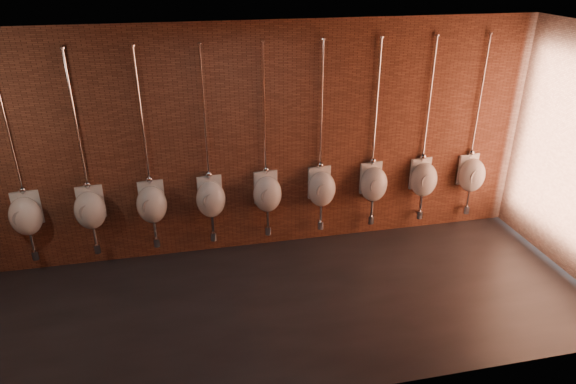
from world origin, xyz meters
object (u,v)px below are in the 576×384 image
Objects in this scene: urinal_4 at (211,198)px; urinal_8 at (424,178)px; urinal_3 at (152,203)px; urinal_7 at (374,183)px; urinal_2 at (90,209)px; urinal_5 at (267,193)px; urinal_1 at (26,215)px; urinal_9 at (472,174)px; urinal_6 at (321,188)px.

urinal_4 is 1.00× the size of urinal_8.
urinal_3 and urinal_4 have the same top height.
urinal_7 is (2.36, 0.00, 0.00)m from urinal_4.
urinal_8 is (0.79, 0.00, 0.00)m from urinal_7.
urinal_7 is 0.79m from urinal_8.
urinal_4 is (0.79, 0.00, 0.00)m from urinal_3.
urinal_5 is at bearing 0.00° from urinal_2.
urinal_3 is 0.79m from urinal_4.
urinal_5 is (3.15, 0.00, 0.00)m from urinal_1.
urinal_2 is 4.73m from urinal_8.
urinal_8 is at bearing 0.00° from urinal_1.
urinal_4 is at bearing 180.00° from urinal_5.
urinal_1 is 0.79m from urinal_2.
urinal_4 is 3.15m from urinal_8.
urinal_4 is 3.94m from urinal_9.
urinal_9 is at bearing 0.00° from urinal_7.
urinal_2 is 5.52m from urinal_9.
urinal_3 is at bearing 180.00° from urinal_4.
urinal_6 is (1.58, 0.00, 0.00)m from urinal_4.
urinal_6 is 1.00× the size of urinal_8.
urinal_3 is at bearing 180.00° from urinal_6.
urinal_3 is at bearing 180.00° from urinal_8.
urinal_8 is (4.73, 0.00, 0.00)m from urinal_2.
urinal_2 and urinal_5 have the same top height.
urinal_5 is at bearing 180.00° from urinal_7.
urinal_7 is at bearing 0.00° from urinal_3.
urinal_7 and urinal_8 have the same top height.
urinal_4 is at bearing 180.00° from urinal_9.
urinal_4 and urinal_8 have the same top height.
urinal_9 is (1.58, 0.00, 0.00)m from urinal_7.
urinal_1 is 1.58m from urinal_3.
urinal_4 and urinal_7 have the same top height.
urinal_3 is 1.58m from urinal_5.
urinal_9 is at bearing 0.00° from urinal_3.
urinal_6 is (3.15, 0.00, 0.00)m from urinal_2.
urinal_1 is at bearing 180.00° from urinal_7.
urinal_1 and urinal_7 have the same top height.
urinal_8 is 1.00× the size of urinal_9.
urinal_3 is at bearing 180.00° from urinal_5.
urinal_1 is 4.73m from urinal_7.
urinal_1 and urinal_3 have the same top height.
urinal_8 is at bearing 180.00° from urinal_9.
urinal_2 is 3.94m from urinal_7.
urinal_5 and urinal_8 have the same top height.
urinal_7 is 1.00× the size of urinal_9.
urinal_6 is 2.36m from urinal_9.
urinal_3 is 3.15m from urinal_7.
urinal_7 is 1.00× the size of urinal_8.
urinal_8 is (5.52, 0.00, 0.00)m from urinal_1.
urinal_6 is 1.00× the size of urinal_7.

